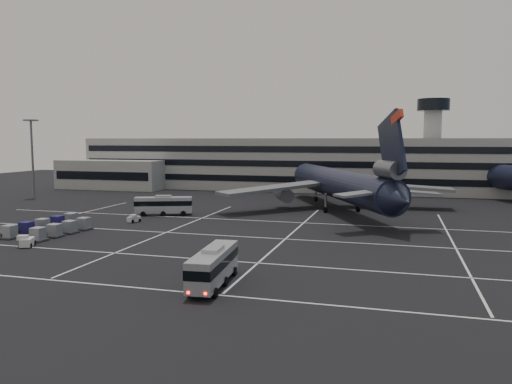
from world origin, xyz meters
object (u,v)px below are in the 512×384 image
(tug_a, at_px, (133,219))
(trijet_main, at_px, (340,184))
(bus_near, at_px, (213,265))
(bus_far, at_px, (164,204))
(uld_cluster, at_px, (51,227))

(tug_a, bearing_deg, trijet_main, 53.80)
(trijet_main, xyz_separation_m, bus_near, (-5.83, -52.49, -3.25))
(bus_far, bearing_deg, uld_cluster, 137.08)
(tug_a, distance_m, uld_cluster, 13.63)
(trijet_main, xyz_separation_m, bus_far, (-30.11, -13.77, -3.27))
(trijet_main, bearing_deg, uld_cluster, -163.60)
(trijet_main, height_order, uld_cluster, trijet_main)
(tug_a, bearing_deg, bus_near, -31.28)
(bus_far, xyz_separation_m, tug_a, (-1.30, -8.52, -1.39))
(trijet_main, distance_m, bus_near, 52.91)
(tug_a, bearing_deg, uld_cluster, -101.51)
(tug_a, xyz_separation_m, uld_cluster, (-6.80, -11.81, 0.33))
(bus_near, xyz_separation_m, bus_far, (-24.29, 38.72, -0.02))
(trijet_main, relative_size, bus_near, 5.14)
(bus_near, height_order, uld_cluster, bus_near)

